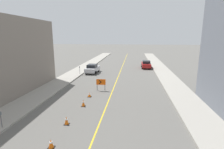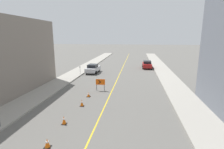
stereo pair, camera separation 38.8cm
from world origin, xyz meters
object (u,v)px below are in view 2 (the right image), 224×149
arrow_barricade_primary (100,82)px  parking_meter_far_curb (80,68)px  parked_car_curb_near (93,68)px  parked_car_curb_mid (147,64)px  traffic_cone_fifth (82,103)px  traffic_cone_third (47,143)px  traffic_cone_fourth (64,120)px  traffic_cone_farthest (89,95)px

arrow_barricade_primary → parking_meter_far_curb: (-5.33, 8.39, 0.10)m
parked_car_curb_near → parked_car_curb_mid: same height
parked_car_curb_near → traffic_cone_fifth: bearing=-76.9°
traffic_cone_third → traffic_cone_fourth: size_ratio=0.88×
traffic_cone_fifth → parking_meter_far_curb: bearing=108.8°
traffic_cone_fifth → arrow_barricade_primary: (0.76, 5.09, 0.70)m
traffic_cone_fourth → traffic_cone_fifth: (0.27, 3.58, 0.00)m
traffic_cone_fourth → parked_car_curb_near: (-2.51, 19.03, 0.47)m
traffic_cone_fifth → parking_meter_far_curb: parking_meter_far_curb is taller
traffic_cone_fourth → traffic_cone_farthest: size_ratio=1.34×
traffic_cone_fifth → parking_meter_far_curb: 14.26m
traffic_cone_fifth → parked_car_curb_mid: (7.27, 21.67, 0.47)m
traffic_cone_third → traffic_cone_farthest: bearing=89.9°
arrow_barricade_primary → parked_car_curb_near: size_ratio=0.33×
traffic_cone_farthest → parking_meter_far_curb: 11.72m
arrow_barricade_primary → parked_car_curb_mid: (6.52, 16.59, -0.23)m
traffic_cone_fourth → parking_meter_far_curb: bearing=104.2°
traffic_cone_farthest → parked_car_curb_near: (-2.69, 12.76, 0.56)m
parking_meter_far_curb → traffic_cone_farthest: bearing=-67.4°
traffic_cone_fifth → parked_car_curb_mid: bearing=71.5°
parked_car_curb_near → arrow_barricade_primary: bearing=-68.3°
traffic_cone_farthest → traffic_cone_third: bearing=-90.1°
parking_meter_far_curb → traffic_cone_fourth: bearing=-75.8°
traffic_cone_fourth → traffic_cone_fifth: bearing=85.7°
traffic_cone_third → parked_car_curb_mid: (7.38, 28.11, 0.52)m
traffic_cone_third → traffic_cone_farthest: (0.02, 9.13, -0.04)m
parked_car_curb_mid → traffic_cone_third: bearing=-105.1°
traffic_cone_third → traffic_cone_fifth: 6.44m
traffic_cone_fifth → traffic_cone_third: bearing=-91.0°
traffic_cone_fourth → arrow_barricade_primary: bearing=83.2°
traffic_cone_third → parking_meter_far_curb: size_ratio=0.42×
parked_car_curb_near → parked_car_curb_mid: (10.05, 6.22, 0.00)m
parked_car_curb_mid → parking_meter_far_curb: 14.41m
traffic_cone_fourth → parked_car_curb_mid: bearing=73.4°
traffic_cone_third → parked_car_curb_mid: size_ratio=0.13×
traffic_cone_fifth → parked_car_curb_near: 15.71m
traffic_cone_fourth → traffic_cone_farthest: traffic_cone_fourth is taller
traffic_cone_third → parking_meter_far_curb: (-4.47, 19.91, 0.84)m
parked_car_curb_near → parking_meter_far_curb: size_ratio=3.22×
traffic_cone_fifth → arrow_barricade_primary: arrow_barricade_primary is taller
traffic_cone_farthest → arrow_barricade_primary: bearing=70.5°
traffic_cone_third → parked_car_curb_mid: bearing=75.3°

